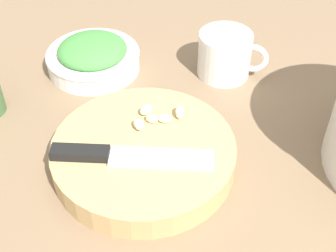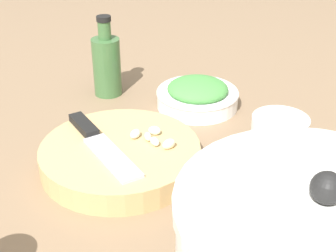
# 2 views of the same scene
# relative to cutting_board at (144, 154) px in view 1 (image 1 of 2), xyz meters

# --- Properties ---
(ground_plane) EXTENTS (5.00, 5.00, 0.00)m
(ground_plane) POSITION_rel_cutting_board_xyz_m (0.03, 0.07, -0.02)
(ground_plane) COLOR #7F664C
(cutting_board) EXTENTS (0.25, 0.25, 0.04)m
(cutting_board) POSITION_rel_cutting_board_xyz_m (0.00, 0.00, 0.00)
(cutting_board) COLOR tan
(cutting_board) RESTS_ON ground_plane
(chef_knife) EXTENTS (0.16, 0.17, 0.01)m
(chef_knife) POSITION_rel_cutting_board_xyz_m (0.00, -0.04, 0.02)
(chef_knife) COLOR black
(chef_knife) RESTS_ON cutting_board
(garlic_cloves) EXTENTS (0.05, 0.08, 0.02)m
(garlic_cloves) POSITION_rel_cutting_board_xyz_m (-0.03, 0.04, 0.03)
(garlic_cloves) COLOR silver
(garlic_cloves) RESTS_ON cutting_board
(herb_bowl) EXTENTS (0.16, 0.16, 0.06)m
(herb_bowl) POSITION_rel_cutting_board_xyz_m (-0.23, 0.08, 0.01)
(herb_bowl) COLOR white
(herb_bowl) RESTS_ON ground_plane
(coffee_mug) EXTENTS (0.11, 0.09, 0.08)m
(coffee_mug) POSITION_rel_cutting_board_xyz_m (-0.08, 0.24, 0.02)
(coffee_mug) COLOR white
(coffee_mug) RESTS_ON ground_plane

